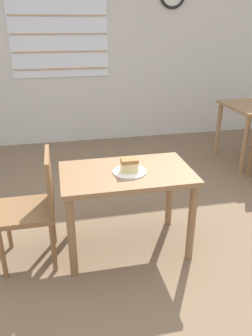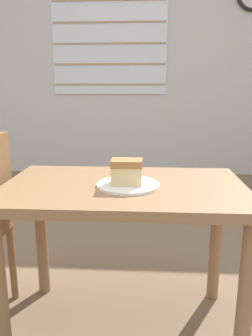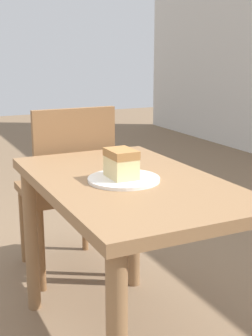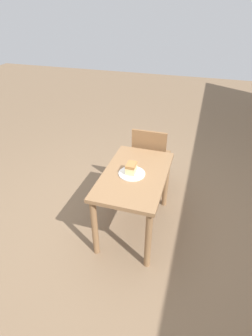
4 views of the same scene
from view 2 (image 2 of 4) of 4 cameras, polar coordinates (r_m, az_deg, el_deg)
The scene contains 4 objects.
wall_back at distance 4.21m, azimuth 3.05°, elevation 18.14°, with size 10.00×0.10×2.80m.
dining_table_near at distance 1.42m, azimuth -0.35°, elevation -7.40°, with size 1.02×0.61×0.70m.
plate at distance 1.35m, azimuth 0.36°, elevation -2.95°, with size 0.26×0.26×0.01m.
cake_slice at distance 1.33m, azimuth 0.12°, elevation -0.66°, with size 0.13×0.09×0.10m.
Camera 2 is at (0.04, -1.17, 1.10)m, focal length 35.00 mm.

